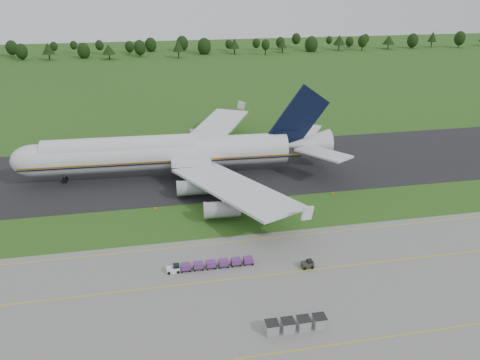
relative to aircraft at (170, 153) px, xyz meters
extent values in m
plane|color=#285118|center=(12.93, -25.00, -6.52)|extent=(600.00, 600.00, 0.00)
cube|color=slate|center=(12.93, -59.00, -6.49)|extent=(300.00, 52.00, 0.06)
cube|color=black|center=(12.93, 3.00, -6.48)|extent=(300.00, 40.00, 0.08)
cube|color=#DDB70D|center=(12.93, -47.00, -6.46)|extent=(300.00, 0.25, 0.01)
cube|color=#DDB70D|center=(12.93, -65.00, -6.46)|extent=(300.00, 0.20, 0.01)
cube|color=#DDB70D|center=(12.93, -35.00, -6.46)|extent=(120.00, 0.20, 0.01)
cylinder|color=black|center=(-79.01, 198.79, -4.83)|extent=(0.70, 0.70, 3.39)
sphere|color=#1D3713|center=(-79.01, 198.79, -1.35)|extent=(7.21, 7.21, 7.21)
cylinder|color=black|center=(-62.65, 194.82, -4.67)|extent=(0.70, 0.70, 3.70)
cone|color=#1D3713|center=(-62.65, 194.82, 0.46)|extent=(7.48, 7.48, 6.58)
cylinder|color=black|center=(-42.69, 199.02, -5.07)|extent=(0.70, 0.70, 2.90)
sphere|color=#1D3713|center=(-42.69, 199.02, -2.09)|extent=(7.70, 7.70, 7.70)
cylinder|color=black|center=(-26.96, 190.53, -4.91)|extent=(0.70, 0.70, 3.22)
cone|color=#1D3713|center=(-26.96, 190.53, -0.44)|extent=(8.11, 8.11, 5.72)
cylinder|color=black|center=(-8.33, 198.12, -4.67)|extent=(0.70, 0.70, 3.70)
sphere|color=#1D3713|center=(-8.33, 198.12, -0.87)|extent=(7.33, 7.33, 7.33)
cylinder|color=black|center=(15.28, 188.41, -4.51)|extent=(0.70, 0.70, 4.03)
cone|color=#1D3713|center=(15.28, 188.41, 1.10)|extent=(7.03, 7.03, 7.17)
cylinder|color=black|center=(33.03, 201.19, -4.97)|extent=(0.70, 0.70, 3.10)
sphere|color=#1D3713|center=(33.03, 201.19, -1.78)|extent=(8.70, 8.70, 8.70)
cylinder|color=black|center=(52.35, 196.83, -4.71)|extent=(0.70, 0.70, 3.61)
cone|color=#1D3713|center=(52.35, 196.83, 0.31)|extent=(6.92, 6.92, 6.43)
cylinder|color=black|center=(71.45, 189.80, -4.41)|extent=(0.70, 0.70, 4.22)
sphere|color=#1D3713|center=(71.45, 189.80, -0.07)|extent=(5.30, 5.30, 5.30)
cylinder|color=black|center=(84.76, 196.96, -4.95)|extent=(0.70, 0.70, 3.15)
cone|color=#1D3713|center=(84.76, 196.96, -0.58)|extent=(6.07, 6.07, 5.60)
cylinder|color=black|center=(105.53, 198.73, -5.05)|extent=(0.70, 0.70, 2.94)
sphere|color=#1D3713|center=(105.53, 198.73, -2.03)|extent=(8.77, 8.77, 8.77)
cylinder|color=black|center=(125.96, 199.89, -4.66)|extent=(0.70, 0.70, 3.72)
cone|color=#1D3713|center=(125.96, 199.89, 0.51)|extent=(8.31, 8.31, 6.62)
cylinder|color=black|center=(141.11, 195.67, -4.45)|extent=(0.70, 0.70, 4.14)
sphere|color=#1D3713|center=(141.11, 195.67, -0.20)|extent=(6.36, 6.36, 6.36)
cylinder|color=black|center=(162.15, 199.05, -4.87)|extent=(0.70, 0.70, 3.31)
cone|color=#1D3713|center=(162.15, 199.05, -0.27)|extent=(8.56, 8.56, 5.89)
cylinder|color=black|center=(180.80, 199.80, -4.77)|extent=(0.70, 0.70, 3.50)
sphere|color=#1D3713|center=(180.80, 199.80, -1.17)|extent=(7.63, 7.63, 7.63)
cylinder|color=black|center=(196.80, 201.24, -4.53)|extent=(0.70, 0.70, 3.98)
cone|color=#1D3713|center=(196.80, 201.24, 0.99)|extent=(6.25, 6.25, 7.07)
cylinder|color=black|center=(214.99, 196.08, -4.39)|extent=(0.70, 0.70, 4.26)
sphere|color=#1D3713|center=(214.99, 196.08, -0.02)|extent=(7.63, 7.63, 7.63)
cylinder|color=silver|center=(-1.49, 0.06, -0.23)|extent=(63.13, 10.14, 7.81)
cylinder|color=silver|center=(-12.32, 0.46, 1.61)|extent=(37.06, 7.46, 6.09)
sphere|color=silver|center=(-32.91, 1.23, -0.23)|extent=(7.81, 7.81, 7.81)
cone|color=silver|center=(35.89, -1.33, 0.31)|extent=(12.19, 7.85, 7.42)
cube|color=#C0771C|center=(-1.63, -3.87, -0.88)|extent=(69.35, 2.65, 0.38)
cube|color=silver|center=(12.32, -21.18, -1.21)|extent=(24.83, 38.10, 0.60)
cube|color=silver|center=(13.86, 20.21, -1.21)|extent=(26.94, 37.62, 0.60)
cylinder|color=gray|center=(4.45, -13.84, -3.92)|extent=(7.71, 3.75, 3.47)
cylinder|color=gray|center=(9.23, -25.95, -3.92)|extent=(7.71, 3.75, 3.47)
cylinder|color=gray|center=(5.46, 13.47, -3.92)|extent=(7.71, 3.75, 3.47)
cylinder|color=gray|center=(11.13, 25.19, -3.92)|extent=(7.71, 3.75, 3.47)
cube|color=black|center=(33.20, -1.23, 7.61)|extent=(15.82, 1.18, 17.41)
cube|color=silver|center=(37.22, -9.52, 0.63)|extent=(12.19, 15.19, 0.49)
cube|color=silver|center=(37.82, 6.73, 0.63)|extent=(12.84, 15.01, 0.49)
cylinder|color=slate|center=(-26.41, 0.98, -5.33)|extent=(0.39, 0.39, 2.39)
cylinder|color=black|center=(-26.41, 0.98, -5.82)|extent=(1.44, 1.03, 1.41)
cylinder|color=slate|center=(4.83, -5.06, -5.33)|extent=(0.39, 0.39, 2.39)
cylinder|color=black|center=(4.83, -5.06, -5.82)|extent=(1.44, 1.03, 1.41)
cylinder|color=slate|center=(5.20, 4.69, -5.33)|extent=(0.39, 0.39, 2.39)
cylinder|color=black|center=(5.20, 4.69, -5.82)|extent=(1.44, 1.03, 1.41)
cube|color=white|center=(-2.12, -43.00, -5.97)|extent=(2.33, 1.26, 0.99)
cylinder|color=black|center=(-2.92, -43.63, -6.19)|extent=(0.54, 0.20, 0.54)
cube|color=black|center=(0.04, -43.00, -6.15)|extent=(1.79, 1.35, 0.11)
cube|color=#5E2A72|center=(0.04, -43.00, -5.61)|extent=(1.62, 1.26, 0.99)
cylinder|color=black|center=(-0.68, -43.63, -6.31)|extent=(0.31, 0.13, 0.31)
cube|color=black|center=(2.28, -43.00, -6.15)|extent=(1.79, 1.35, 0.11)
cube|color=#5E2A72|center=(2.28, -43.00, -5.61)|extent=(1.62, 1.26, 0.99)
cylinder|color=black|center=(1.56, -43.63, -6.31)|extent=(0.31, 0.13, 0.31)
cube|color=black|center=(4.52, -43.00, -6.15)|extent=(1.79, 1.35, 0.11)
cube|color=#5E2A72|center=(4.52, -43.00, -5.61)|extent=(1.62, 1.26, 0.99)
cylinder|color=black|center=(3.81, -43.63, -6.31)|extent=(0.31, 0.13, 0.31)
cube|color=black|center=(6.77, -43.00, -6.15)|extent=(1.79, 1.35, 0.11)
cube|color=#5E2A72|center=(6.77, -43.00, -5.61)|extent=(1.62, 1.26, 0.99)
cylinder|color=black|center=(6.05, -43.63, -6.31)|extent=(0.31, 0.13, 0.31)
cube|color=black|center=(9.01, -43.00, -6.15)|extent=(1.79, 1.35, 0.11)
cube|color=#5E2A72|center=(9.01, -43.00, -5.61)|extent=(1.62, 1.26, 0.99)
cylinder|color=black|center=(8.29, -43.63, -6.31)|extent=(0.31, 0.13, 0.31)
cube|color=black|center=(11.25, -43.00, -6.15)|extent=(1.79, 1.35, 0.11)
cube|color=#5E2A72|center=(11.25, -43.00, -5.61)|extent=(1.62, 1.26, 0.99)
cylinder|color=black|center=(10.54, -43.63, -6.31)|extent=(0.31, 0.13, 0.31)
cylinder|color=black|center=(-2.12, -43.00, -6.19)|extent=(0.54, 0.20, 0.54)
cube|color=#292E20|center=(21.32, -46.12, -5.89)|extent=(2.13, 1.36, 1.13)
cylinder|color=black|center=(20.60, -46.74, -6.17)|extent=(0.58, 0.21, 0.58)
cylinder|color=black|center=(22.04, -45.50, -6.17)|extent=(0.58, 0.21, 0.58)
cube|color=gray|center=(10.97, -60.99, -5.58)|extent=(1.77, 1.77, 1.77)
cube|color=black|center=(10.97, -60.99, -4.65)|extent=(1.88, 1.88, 0.09)
cube|color=gray|center=(13.37, -60.99, -5.58)|extent=(1.77, 1.77, 1.77)
cube|color=black|center=(13.37, -60.99, -4.65)|extent=(1.88, 1.88, 0.09)
cube|color=gray|center=(15.77, -60.99, -5.58)|extent=(1.77, 1.77, 1.77)
cube|color=black|center=(15.77, -60.99, -4.65)|extent=(1.88, 1.88, 0.09)
cube|color=gray|center=(18.17, -60.99, -5.58)|extent=(1.77, 1.77, 1.77)
cube|color=black|center=(18.17, -60.99, -4.65)|extent=(1.88, 1.88, 0.09)
cube|color=orange|center=(-4.57, -18.42, -6.22)|extent=(0.50, 0.12, 0.60)
cube|color=black|center=(-4.57, -18.42, -6.50)|extent=(0.30, 0.30, 0.04)
cube|color=orange|center=(9.25, -18.42, -6.22)|extent=(0.50, 0.12, 0.60)
cube|color=black|center=(9.25, -18.42, -6.50)|extent=(0.30, 0.30, 0.04)
cube|color=orange|center=(23.07, -18.42, -6.22)|extent=(0.50, 0.12, 0.60)
cube|color=black|center=(23.07, -18.42, -6.50)|extent=(0.30, 0.30, 0.04)
cube|color=orange|center=(36.89, -18.42, -6.22)|extent=(0.50, 0.12, 0.60)
cube|color=black|center=(36.89, -18.42, -6.50)|extent=(0.30, 0.30, 0.04)
camera|label=1|loc=(-3.62, -112.36, 41.17)|focal=35.00mm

